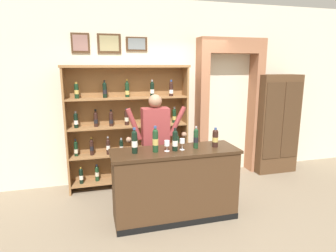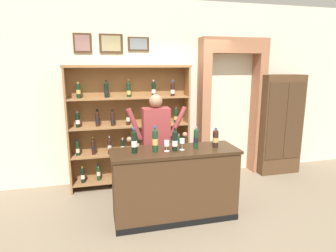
% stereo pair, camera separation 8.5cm
% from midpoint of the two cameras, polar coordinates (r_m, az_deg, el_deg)
% --- Properties ---
extents(ground_plane, '(14.00, 14.00, 0.02)m').
position_cam_midpoint_polar(ground_plane, '(4.21, 1.67, -17.61)').
color(ground_plane, '#7A6B56').
extents(back_wall, '(12.00, 0.19, 3.18)m').
position_cam_midpoint_polar(back_wall, '(5.25, -3.43, 6.73)').
color(back_wall, beige).
rests_on(back_wall, ground).
extents(wine_shelf, '(2.06, 0.33, 2.07)m').
position_cam_midpoint_polar(wine_shelf, '(4.90, -8.42, 0.26)').
color(wine_shelf, olive).
rests_on(wine_shelf, ground).
extents(archway_doorway, '(1.28, 0.45, 2.55)m').
position_cam_midpoint_polar(archway_doorway, '(5.61, 11.24, 5.14)').
color(archway_doorway, '#9E6647').
rests_on(archway_doorway, ground).
extents(side_cabinet, '(0.81, 0.40, 1.90)m').
position_cam_midpoint_polar(side_cabinet, '(5.94, 20.28, 0.40)').
color(side_cabinet, '#4C331E').
rests_on(side_cabinet, ground).
extents(tasting_counter, '(1.70, 0.57, 0.98)m').
position_cam_midpoint_polar(tasting_counter, '(3.97, 0.77, -11.50)').
color(tasting_counter, '#422B19').
rests_on(tasting_counter, ground).
extents(shopkeeper, '(0.92, 0.22, 1.66)m').
position_cam_midpoint_polar(shopkeeper, '(4.25, -3.06, -2.23)').
color(shopkeeper, '#2D3347').
rests_on(shopkeeper, ground).
extents(tasting_bottle_bianco, '(0.07, 0.07, 0.33)m').
position_cam_midpoint_polar(tasting_bottle_bianco, '(3.65, -7.34, -3.04)').
color(tasting_bottle_bianco, black).
rests_on(tasting_bottle_bianco, tasting_counter).
extents(tasting_bottle_rosso, '(0.07, 0.07, 0.34)m').
position_cam_midpoint_polar(tasting_bottle_rosso, '(3.67, -3.19, -2.75)').
color(tasting_bottle_rosso, '#19381E').
rests_on(tasting_bottle_rosso, tasting_counter).
extents(tasting_bottle_vin_santo, '(0.07, 0.07, 0.30)m').
position_cam_midpoint_polar(tasting_bottle_vin_santo, '(3.73, 0.77, -2.84)').
color(tasting_bottle_vin_santo, black).
rests_on(tasting_bottle_vin_santo, tasting_counter).
extents(tasting_bottle_prosecco, '(0.07, 0.07, 0.30)m').
position_cam_midpoint_polar(tasting_bottle_prosecco, '(3.85, 4.97, -2.39)').
color(tasting_bottle_prosecco, '#19381E').
rests_on(tasting_bottle_prosecco, tasting_counter).
extents(tasting_bottle_riserva, '(0.08, 0.08, 0.27)m').
position_cam_midpoint_polar(tasting_bottle_riserva, '(3.95, 8.79, -2.30)').
color(tasting_bottle_riserva, black).
rests_on(tasting_bottle_riserva, tasting_counter).
extents(wine_glass_center, '(0.07, 0.07, 0.14)m').
position_cam_midpoint_polar(wine_glass_center, '(3.71, -0.87, -3.55)').
color(wine_glass_center, silver).
rests_on(wine_glass_center, tasting_counter).
extents(wine_glass_left, '(0.07, 0.07, 0.15)m').
position_cam_midpoint_polar(wine_glass_left, '(3.78, 2.21, -3.12)').
color(wine_glass_left, silver).
rests_on(wine_glass_left, tasting_counter).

